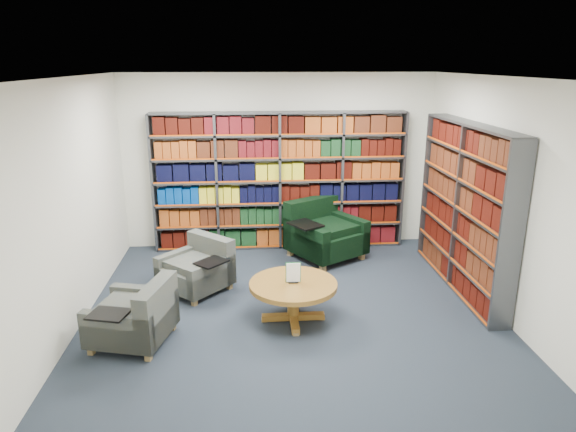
{
  "coord_description": "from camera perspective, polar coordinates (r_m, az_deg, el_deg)",
  "views": [
    {
      "loc": [
        -0.49,
        -5.71,
        2.97
      ],
      "look_at": [
        0.0,
        0.6,
        1.05
      ],
      "focal_mm": 32.0,
      "sensor_mm": 36.0,
      "label": 1
    }
  ],
  "objects": [
    {
      "name": "bookshelf_back",
      "position": [
        8.28,
        -0.94,
        3.81
      ],
      "size": [
        4.0,
        0.28,
        2.2
      ],
      "color": "#47494F",
      "rests_on": "ground"
    },
    {
      "name": "bookshelf_right",
      "position": [
        7.16,
        19.02,
        0.79
      ],
      "size": [
        0.28,
        2.5,
        2.2
      ],
      "color": "#47494F",
      "rests_on": "ground"
    },
    {
      "name": "chair_green_right",
      "position": [
        8.08,
        3.81,
        -2.04
      ],
      "size": [
        1.33,
        1.33,
        0.88
      ],
      "color": "black",
      "rests_on": "ground"
    },
    {
      "name": "chair_teal_front",
      "position": [
        5.9,
        -16.31,
        -10.88
      ],
      "size": [
        0.95,
        1.02,
        0.71
      ],
      "color": "#0D1C35",
      "rests_on": "ground"
    },
    {
      "name": "chair_teal_left",
      "position": [
        7.03,
        -9.78,
        -5.84
      ],
      "size": [
        1.09,
        1.09,
        0.7
      ],
      "color": "#0D1C35",
      "rests_on": "ground"
    },
    {
      "name": "coffee_table",
      "position": [
        6.08,
        0.59,
        -8.26
      ],
      "size": [
        1.03,
        1.03,
        0.73
      ],
      "color": "#9B6420",
      "rests_on": "ground"
    },
    {
      "name": "room_shell",
      "position": [
        5.94,
        0.45,
        1.55
      ],
      "size": [
        5.02,
        5.02,
        2.82
      ],
      "color": "black",
      "rests_on": "ground"
    }
  ]
}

